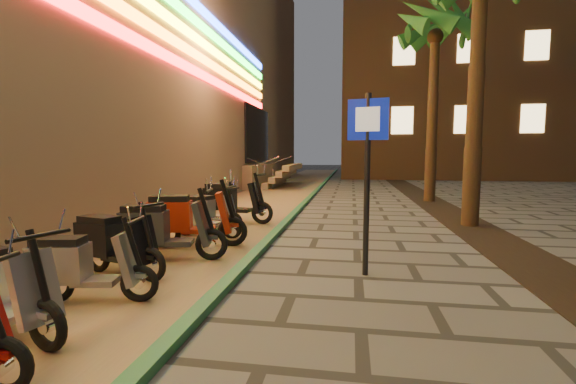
% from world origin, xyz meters
% --- Properties ---
extents(ground, '(120.00, 120.00, 0.00)m').
position_xyz_m(ground, '(0.00, 0.00, 0.00)').
color(ground, '#474442').
rests_on(ground, ground).
extents(parking_strip, '(3.40, 60.00, 0.01)m').
position_xyz_m(parking_strip, '(-2.60, 10.00, 0.01)').
color(parking_strip, '#8C7251').
rests_on(parking_strip, ground).
extents(green_curb, '(0.18, 60.00, 0.10)m').
position_xyz_m(green_curb, '(-0.90, 10.00, 0.05)').
color(green_curb, '#26673E').
rests_on(green_curb, ground).
extents(planting_strip, '(1.20, 40.00, 0.02)m').
position_xyz_m(planting_strip, '(3.60, 5.00, 0.01)').
color(planting_strip, black).
rests_on(planting_strip, ground).
extents(apartment_block, '(18.00, 16.06, 25.00)m').
position_xyz_m(apartment_block, '(9.00, 32.00, 12.50)').
color(apartment_block, brown).
rests_on(apartment_block, ground).
extents(palm_d, '(2.97, 3.02, 7.16)m').
position_xyz_m(palm_d, '(3.60, 12.00, 5.94)').
color(palm_d, '#472D19').
rests_on(palm_d, ground).
extents(pedestrian_sign, '(0.57, 0.16, 2.61)m').
position_xyz_m(pedestrian_sign, '(0.93, 2.66, 1.69)').
color(pedestrian_sign, black).
rests_on(pedestrian_sign, ground).
extents(scooter_6, '(1.47, 0.65, 1.03)m').
position_xyz_m(scooter_6, '(-2.43, 1.03, 0.45)').
color(scooter_6, black).
rests_on(scooter_6, ground).
extents(scooter_7, '(1.57, 0.80, 1.11)m').
position_xyz_m(scooter_7, '(-2.70, 2.06, 0.48)').
color(scooter_7, black).
rests_on(scooter_7, ground).
extents(scooter_8, '(1.73, 0.79, 1.22)m').
position_xyz_m(scooter_8, '(-2.36, 2.86, 0.53)').
color(scooter_8, black).
rests_on(scooter_8, ground).
extents(scooter_9, '(1.83, 0.92, 1.29)m').
position_xyz_m(scooter_9, '(-2.35, 3.79, 0.56)').
color(scooter_9, black).
rests_on(scooter_9, ground).
extents(scooter_10, '(1.60, 0.59, 1.12)m').
position_xyz_m(scooter_10, '(-2.49, 4.75, 0.49)').
color(scooter_10, black).
rests_on(scooter_10, ground).
extents(scooter_11, '(1.45, 0.74, 1.03)m').
position_xyz_m(scooter_11, '(-2.56, 5.54, 0.45)').
color(scooter_11, black).
rests_on(scooter_11, ground).
extents(scooter_12, '(1.85, 0.72, 1.30)m').
position_xyz_m(scooter_12, '(-2.36, 6.51, 0.57)').
color(scooter_12, black).
rests_on(scooter_12, ground).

